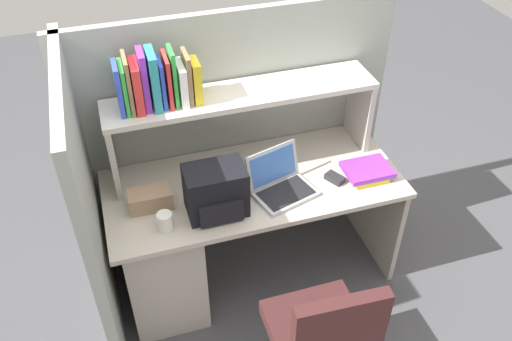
# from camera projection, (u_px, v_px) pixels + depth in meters

# --- Properties ---
(ground_plane) EXTENTS (8.00, 8.00, 0.00)m
(ground_plane) POSITION_uv_depth(u_px,v_px,m) (254.00, 270.00, 3.39)
(ground_plane) COLOR #4C4C51
(desk) EXTENTS (1.60, 0.70, 0.73)m
(desk) POSITION_uv_depth(u_px,v_px,m) (187.00, 239.00, 3.05)
(desk) COLOR beige
(desk) RESTS_ON ground_plane
(cubicle_partition_rear) EXTENTS (1.84, 0.05, 1.55)m
(cubicle_partition_rear) POSITION_uv_depth(u_px,v_px,m) (234.00, 136.00, 3.18)
(cubicle_partition_rear) COLOR #939991
(cubicle_partition_rear) RESTS_ON ground_plane
(cubicle_partition_left) EXTENTS (0.05, 1.06, 1.55)m
(cubicle_partition_left) POSITION_uv_depth(u_px,v_px,m) (92.00, 215.00, 2.67)
(cubicle_partition_left) COLOR #939991
(cubicle_partition_left) RESTS_ON ground_plane
(overhead_hutch) EXTENTS (1.44, 0.28, 0.45)m
(overhead_hutch) POSITION_uv_depth(u_px,v_px,m) (242.00, 108.00, 2.86)
(overhead_hutch) COLOR #BCB7AC
(overhead_hutch) RESTS_ON desk
(reference_books_on_shelf) EXTENTS (0.41, 0.18, 0.30)m
(reference_books_on_shelf) POSITION_uv_depth(u_px,v_px,m) (156.00, 82.00, 2.62)
(reference_books_on_shelf) COLOR blue
(reference_books_on_shelf) RESTS_ON overhead_hutch
(laptop) EXTENTS (0.37, 0.33, 0.22)m
(laptop) POSITION_uv_depth(u_px,v_px,m) (280.00, 183.00, 2.85)
(laptop) COLOR #B7BABF
(laptop) RESTS_ON desk
(backpack) EXTENTS (0.30, 0.23, 0.26)m
(backpack) POSITION_uv_depth(u_px,v_px,m) (216.00, 192.00, 2.68)
(backpack) COLOR black
(backpack) RESTS_ON desk
(computer_mouse) EXTENTS (0.10, 0.12, 0.03)m
(computer_mouse) POSITION_uv_depth(u_px,v_px,m) (335.00, 178.00, 2.93)
(computer_mouse) COLOR #262628
(computer_mouse) RESTS_ON desk
(paper_cup) EXTENTS (0.08, 0.08, 0.10)m
(paper_cup) POSITION_uv_depth(u_px,v_px,m) (165.00, 221.00, 2.63)
(paper_cup) COLOR white
(paper_cup) RESTS_ON desk
(tissue_box) EXTENTS (0.22, 0.12, 0.10)m
(tissue_box) POSITION_uv_depth(u_px,v_px,m) (150.00, 199.00, 2.75)
(tissue_box) COLOR #9E7F60
(tissue_box) RESTS_ON desk
(desk_book_stack) EXTENTS (0.25, 0.20, 0.06)m
(desk_book_stack) POSITION_uv_depth(u_px,v_px,m) (367.00, 171.00, 2.95)
(desk_book_stack) COLOR yellow
(desk_book_stack) RESTS_ON desk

